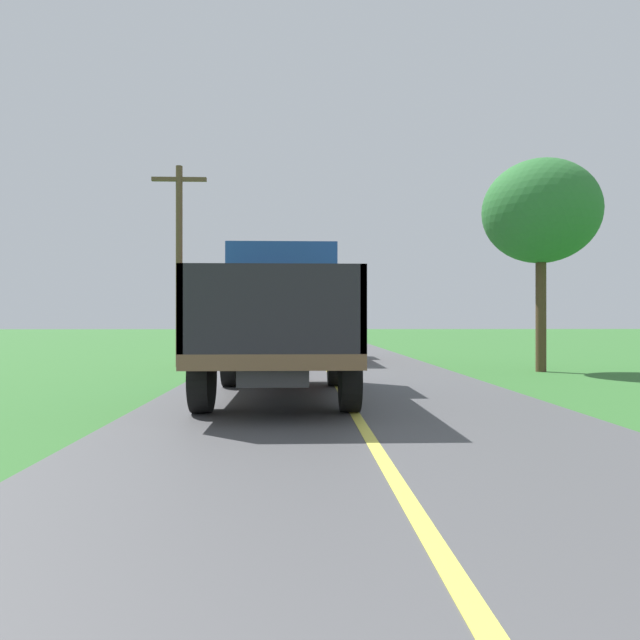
# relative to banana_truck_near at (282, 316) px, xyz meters

# --- Properties ---
(banana_truck_near) EXTENTS (2.38, 5.82, 2.80)m
(banana_truck_near) POSITION_rel_banana_truck_near_xyz_m (0.00, 0.00, 0.00)
(banana_truck_near) COLOR #2D2D30
(banana_truck_near) RESTS_ON road_surface
(banana_truck_far) EXTENTS (2.38, 5.81, 2.80)m
(banana_truck_far) POSITION_rel_banana_truck_near_xyz_m (0.57, 9.67, -0.01)
(banana_truck_far) COLOR #2D2D30
(banana_truck_far) RESTS_ON road_surface
(utility_pole_roadside) EXTENTS (1.64, 0.20, 6.06)m
(utility_pole_roadside) POSITION_rel_banana_truck_near_xyz_m (-3.30, 6.94, 1.78)
(utility_pole_roadside) COLOR brown
(utility_pole_roadside) RESTS_ON ground
(roadside_tree_near_left) EXTENTS (3.14, 3.14, 5.79)m
(roadside_tree_near_left) POSITION_rel_banana_truck_near_xyz_m (6.92, 4.88, 2.88)
(roadside_tree_near_left) COLOR #4C3823
(roadside_tree_near_left) RESTS_ON ground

